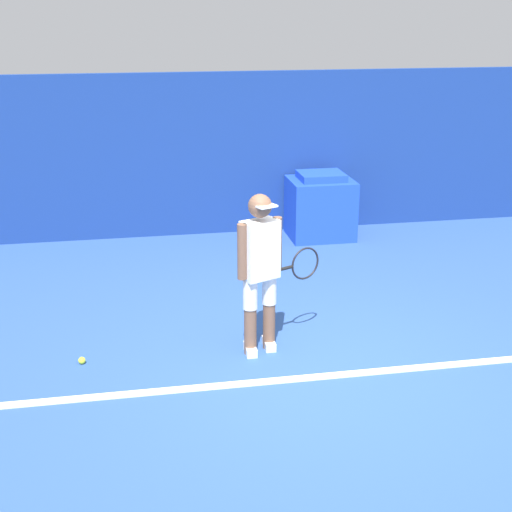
% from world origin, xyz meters
% --- Properties ---
extents(ground_plane, '(24.00, 24.00, 0.00)m').
position_xyz_m(ground_plane, '(0.00, 0.00, 0.00)').
color(ground_plane, '#2D5193').
extents(back_wall, '(24.00, 0.10, 2.32)m').
position_xyz_m(back_wall, '(0.00, 4.50, 1.16)').
color(back_wall, navy).
rests_on(back_wall, ground_plane).
extents(court_baseline, '(21.60, 0.10, 0.01)m').
position_xyz_m(court_baseline, '(0.00, -0.04, 0.01)').
color(court_baseline, white).
rests_on(court_baseline, ground_plane).
extents(tennis_player, '(0.87, 0.48, 1.57)m').
position_xyz_m(tennis_player, '(-0.47, 0.59, 0.87)').
color(tennis_player, brown).
rests_on(tennis_player, ground_plane).
extents(tennis_ball, '(0.07, 0.07, 0.07)m').
position_xyz_m(tennis_ball, '(-2.18, 0.61, 0.03)').
color(tennis_ball, '#D1E533').
rests_on(tennis_ball, ground_plane).
extents(covered_chair, '(0.90, 0.78, 0.95)m').
position_xyz_m(covered_chair, '(1.05, 4.01, 0.45)').
color(covered_chair, blue).
rests_on(covered_chair, ground_plane).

